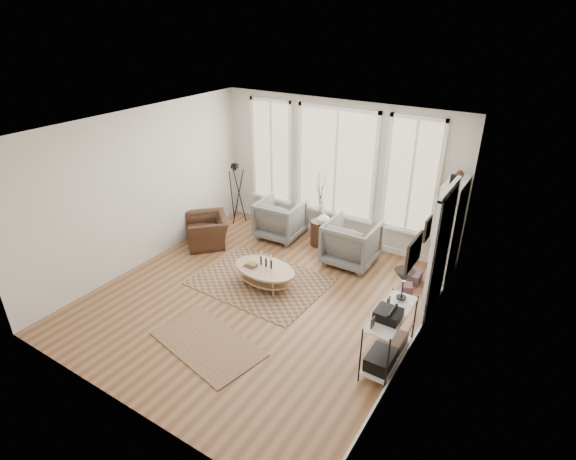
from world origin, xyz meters
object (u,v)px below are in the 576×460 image
Objects in this scene: bookcase at (448,233)px; accent_chair at (207,230)px; coffee_table at (264,272)px; side_table at (320,213)px; low_shelf at (389,332)px; armchair_left at (280,219)px; armchair_right at (351,243)px.

bookcase is 2.21× the size of accent_chair.
bookcase reaches higher than coffee_table.
coffee_table is at bearing -91.96° from side_table.
bookcase reaches higher than low_shelf.
coffee_table is 1.31× the size of accent_chair.
armchair_left is at bearing 143.89° from low_shelf.
accent_chair is at bearing 16.32° from armchair_right.
armchair_right is at bearing 125.55° from low_shelf.
armchair_left is (-3.39, -0.09, -0.54)m from bookcase.
armchair_right is (-1.65, -0.30, -0.52)m from bookcase.
armchair_right is at bearing 59.55° from accent_chair.
coffee_table is at bearing 58.43° from armchair_right.
coffee_table is 0.81× the size of side_table.
armchair_right is at bearing 59.01° from coffee_table.
armchair_right is 0.97m from side_table.
side_table reaches higher than accent_chair.
low_shelf is 4.65m from accent_chair.
armchair_left is 0.61× the size of side_table.
low_shelf is at bearing 140.00° from armchair_left.
side_table reaches higher than armchair_left.
accent_chair is (-1.92, 0.69, 0.01)m from coffee_table.
low_shelf is at bearing 25.66° from accent_chair.
low_shelf is 4.13m from armchair_left.
armchair_right is (-1.59, 2.23, -0.08)m from low_shelf.
side_table is at bearing 73.64° from accent_chair.
bookcase is 3.44m from armchair_left.
low_shelf reaches higher than accent_chair.
armchair_left is (-0.81, 1.77, 0.13)m from coffee_table.
armchair_right is 0.64× the size of side_table.
side_table is at bearing -20.97° from armchair_right.
bookcase is 2.25× the size of armchair_left.
bookcase is 2.53m from side_table.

